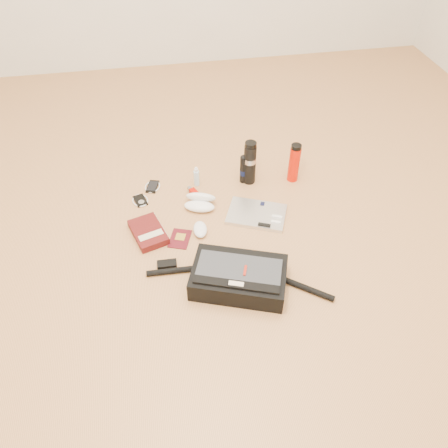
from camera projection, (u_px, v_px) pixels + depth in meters
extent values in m
plane|color=tan|center=(224.00, 246.00, 2.03)|extent=(4.00, 4.00, 0.00)
cube|color=black|center=(239.00, 277.00, 1.84)|extent=(0.45, 0.36, 0.10)
cube|color=#2E3035|center=(239.00, 271.00, 1.79)|extent=(0.39, 0.28, 0.01)
cube|color=black|center=(236.00, 285.00, 1.74)|extent=(0.34, 0.16, 0.01)
cube|color=beige|center=(236.00, 284.00, 1.74)|extent=(0.06, 0.04, 0.01)
cube|color=#9E1E0F|center=(245.00, 271.00, 1.79)|extent=(0.03, 0.05, 0.01)
cylinder|color=black|center=(174.00, 271.00, 1.91)|extent=(0.24, 0.03, 0.03)
cylinder|color=black|center=(306.00, 288.00, 1.84)|extent=(0.21, 0.17, 0.03)
cube|color=black|center=(167.00, 264.00, 1.94)|extent=(0.09, 0.05, 0.02)
cube|color=silver|center=(257.00, 214.00, 2.17)|extent=(0.34, 0.29, 0.02)
cube|color=black|center=(262.00, 204.00, 2.21)|extent=(0.03, 0.03, 0.00)
cube|color=silver|center=(277.00, 217.00, 2.14)|extent=(0.05, 0.03, 0.01)
cube|color=white|center=(276.00, 222.00, 2.11)|extent=(0.05, 0.03, 0.01)
cube|color=black|center=(264.00, 225.00, 2.10)|extent=(0.06, 0.04, 0.01)
cube|color=#4B0F0F|center=(148.00, 232.00, 2.07)|extent=(0.19, 0.24, 0.04)
cube|color=beige|center=(162.00, 228.00, 2.09)|extent=(0.06, 0.19, 0.03)
cube|color=beige|center=(151.00, 235.00, 2.03)|extent=(0.12, 0.07, 0.00)
cube|color=#4A0C14|center=(180.00, 239.00, 2.06)|extent=(0.13, 0.15, 0.01)
cube|color=gold|center=(180.00, 237.00, 2.06)|extent=(0.06, 0.06, 0.00)
ellipsoid|color=white|center=(200.00, 229.00, 2.08)|extent=(0.07, 0.12, 0.04)
ellipsoid|color=white|center=(199.00, 206.00, 2.20)|extent=(0.17, 0.12, 0.04)
ellipsoid|color=white|center=(201.00, 197.00, 2.22)|extent=(0.17, 0.13, 0.09)
ellipsoid|color=black|center=(193.00, 205.00, 2.20)|extent=(0.05, 0.04, 0.01)
ellipsoid|color=black|center=(205.00, 206.00, 2.19)|extent=(0.05, 0.04, 0.01)
cylinder|color=black|center=(199.00, 205.00, 2.19)|extent=(0.02, 0.01, 0.00)
cube|color=black|center=(140.00, 201.00, 2.25)|extent=(0.08, 0.10, 0.01)
cylinder|color=#ABABAD|center=(141.00, 202.00, 2.24)|extent=(0.04, 0.04, 0.00)
torus|color=silver|center=(140.00, 200.00, 2.25)|extent=(0.10, 0.10, 0.01)
cube|color=black|center=(153.00, 187.00, 2.34)|extent=(0.08, 0.11, 0.01)
cube|color=black|center=(152.00, 186.00, 2.33)|extent=(0.07, 0.09, 0.00)
torus|color=white|center=(153.00, 186.00, 2.34)|extent=(0.10, 0.10, 0.01)
cube|color=#AE0A00|center=(194.00, 193.00, 2.28)|extent=(0.05, 0.07, 0.03)
cube|color=#AF0B0B|center=(198.00, 197.00, 2.26)|extent=(0.03, 0.03, 0.02)
cylinder|color=#98989A|center=(191.00, 189.00, 2.31)|extent=(0.03, 0.04, 0.02)
cylinder|color=silver|center=(197.00, 178.00, 2.32)|extent=(0.04, 0.04, 0.09)
cylinder|color=white|center=(196.00, 170.00, 2.29)|extent=(0.03, 0.03, 0.02)
cylinder|color=silver|center=(196.00, 168.00, 2.28)|extent=(0.02, 0.02, 0.01)
cylinder|color=black|center=(244.00, 169.00, 2.32)|extent=(0.05, 0.05, 0.16)
cylinder|color=black|center=(243.00, 172.00, 2.33)|extent=(0.05, 0.05, 0.03)
ellipsoid|color=black|center=(244.00, 157.00, 2.27)|extent=(0.04, 0.04, 0.02)
cylinder|color=black|center=(250.00, 164.00, 2.30)|extent=(0.08, 0.08, 0.23)
cylinder|color=#B0B0B3|center=(250.00, 160.00, 2.28)|extent=(0.09, 0.09, 0.03)
cylinder|color=black|center=(251.00, 145.00, 2.21)|extent=(0.08, 0.08, 0.02)
cylinder|color=red|center=(294.00, 164.00, 2.32)|extent=(0.07, 0.07, 0.20)
cylinder|color=black|center=(296.00, 147.00, 2.24)|extent=(0.07, 0.07, 0.02)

